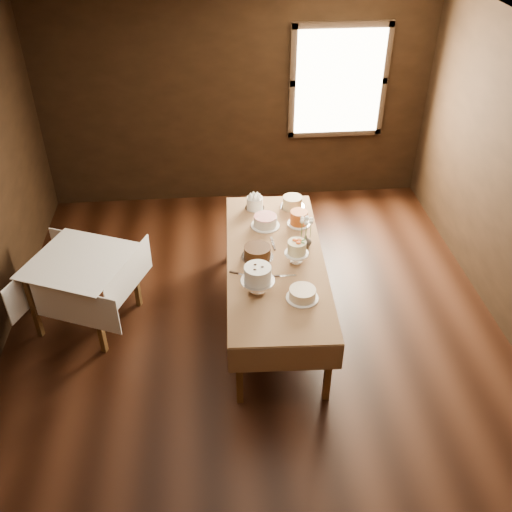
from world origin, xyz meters
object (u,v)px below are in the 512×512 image
object	(u,v)px
cake_caramel	(299,218)
cake_server_c	(272,241)
cake_meringue	(255,203)
cake_chocolate	(257,253)
cake_lattice	(265,222)
cake_flowers	(297,253)
cake_speckled	(292,202)
cake_cream	(302,294)
display_table	(275,263)
flower_vase	(305,241)
cake_server_a	(288,276)
cake_swirl	(258,280)
cake_server_d	(304,243)
cake_server_e	(246,275)
side_table	(81,267)

from	to	relation	value
cake_caramel	cake_server_c	world-z (taller)	cake_caramel
cake_meringue	cake_chocolate	distance (m)	0.93
cake_lattice	cake_caramel	world-z (taller)	cake_caramel
cake_caramel	cake_flowers	xyz separation A→B (m)	(-0.13, -0.66, 0.03)
cake_speckled	cake_chocolate	xyz separation A→B (m)	(-0.48, -0.92, -0.00)
cake_cream	cake_server_c	size ratio (longest dim) A/B	1.22
cake_chocolate	display_table	bearing A→B (deg)	-9.17
cake_chocolate	cake_cream	distance (m)	0.74
cake_cream	flower_vase	world-z (taller)	flower_vase
cake_server_a	cake_speckled	bearing A→B (deg)	80.73
display_table	cake_cream	distance (m)	0.66
cake_swirl	cake_caramel	bearing A→B (deg)	63.43
flower_vase	cake_lattice	bearing A→B (deg)	131.25
cake_cream	flower_vase	size ratio (longest dim) A/B	2.29
cake_server_a	cake_server_c	world-z (taller)	same
cake_flowers	display_table	bearing A→B (deg)	160.48
flower_vase	cake_cream	bearing A→B (deg)	-101.06
cake_server_d	cake_server_a	bearing A→B (deg)	-134.68
cake_server_d	cake_cream	bearing A→B (deg)	-120.65
flower_vase	cake_meringue	bearing A→B (deg)	119.44
cake_meringue	flower_vase	xyz separation A→B (m)	(0.44, -0.78, -0.00)
cake_server_a	cake_server_d	size ratio (longest dim) A/B	1.00
cake_server_a	cake_server_c	bearing A→B (deg)	98.64
cake_caramel	cake_server_e	size ratio (longest dim) A/B	1.03
cake_cream	cake_swirl	bearing A→B (deg)	160.14
cake_server_c	cake_server_e	bearing A→B (deg)	147.40
display_table	cake_lattice	xyz separation A→B (m)	(-0.04, 0.59, 0.11)
side_table	flower_vase	distance (m)	2.23
cake_chocolate	cake_swirl	bearing A→B (deg)	-94.97
display_table	cake_meringue	bearing A→B (deg)	96.99
cake_caramel	cake_flowers	bearing A→B (deg)	-100.72
cake_lattice	cake_server_c	distance (m)	0.30
cake_server_a	cake_server_e	distance (m)	0.39
cake_swirl	cake_server_a	size ratio (longest dim) A/B	1.43
cake_swirl	cake_cream	distance (m)	0.42
cake_meringue	cake_server_c	world-z (taller)	cake_meringue
cake_flowers	cake_swirl	distance (m)	0.59
cake_caramel	cake_chocolate	xyz separation A→B (m)	(-0.49, -0.56, -0.01)
side_table	cake_server_e	bearing A→B (deg)	-12.98
cake_server_a	cake_caramel	bearing A→B (deg)	75.72
cake_chocolate	cake_server_e	size ratio (longest dim) A/B	1.47
cake_server_a	cake_server_e	bearing A→B (deg)	174.86
cake_cream	cake_server_a	size ratio (longest dim) A/B	1.22
cake_flowers	cake_server_d	xyz separation A→B (m)	(0.13, 0.31, -0.10)
cake_speckled	cake_lattice	xyz separation A→B (m)	(-0.34, -0.36, -0.01)
cake_server_a	cake_server_c	xyz separation A→B (m)	(-0.08, 0.59, 0.00)
display_table	cake_flowers	bearing A→B (deg)	-19.52
cake_chocolate	cake_server_a	xyz separation A→B (m)	(0.26, -0.32, -0.06)
cake_flowers	cake_cream	size ratio (longest dim) A/B	0.83
cake_lattice	cake_caramel	xyz separation A→B (m)	(0.36, 0.00, 0.02)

